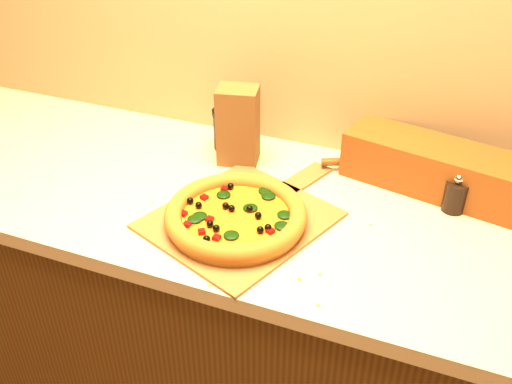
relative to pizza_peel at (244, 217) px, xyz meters
name	(u,v)px	position (x,y,z in m)	size (l,w,h in m)	color
cabinet	(247,328)	(-0.03, 0.08, -0.47)	(2.80, 0.65, 0.86)	#46290F
countertop	(246,204)	(-0.03, 0.08, -0.02)	(2.84, 0.68, 0.04)	beige
pizza_peel	(244,217)	(0.00, 0.00, 0.00)	(0.47, 0.57, 0.01)	brown
pizza	(236,216)	(-0.01, -0.03, 0.03)	(0.33, 0.33, 0.05)	#C68831
bottle_cap	(190,197)	(-0.16, 0.03, 0.00)	(0.03, 0.03, 0.01)	black
pepper_grinder	(455,196)	(0.46, 0.22, 0.04)	(0.05, 0.05, 0.10)	black
rolling_pin	(390,161)	(0.28, 0.35, 0.02)	(0.35, 0.17, 0.05)	#532E0E
bread_bag	(433,167)	(0.39, 0.30, 0.06)	(0.45, 0.15, 0.12)	brown
paper_bag	(238,126)	(-0.12, 0.25, 0.10)	(0.11, 0.09, 0.22)	brown
dark_jar	(226,129)	(-0.18, 0.30, 0.06)	(0.07, 0.07, 0.12)	black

